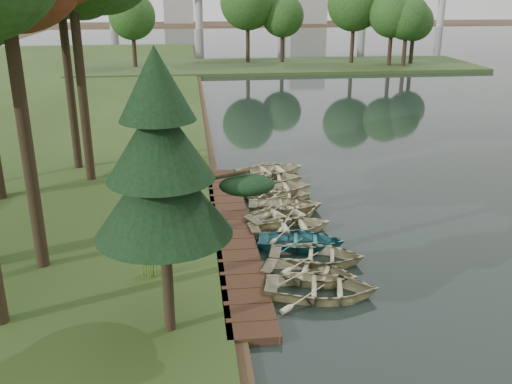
{
  "coord_description": "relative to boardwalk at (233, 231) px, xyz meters",
  "views": [
    {
      "loc": [
        -3.21,
        -21.83,
        9.84
      ],
      "look_at": [
        -0.56,
        0.52,
        1.66
      ],
      "focal_mm": 40.0,
      "sensor_mm": 36.0,
      "label": 1
    }
  ],
  "objects": [
    {
      "name": "rowboat_0",
      "position": [
        2.51,
        -5.49,
        0.3
      ],
      "size": [
        4.31,
        3.46,
        0.79
      ],
      "primitive_type": "imported",
      "rotation": [
        0.0,
        0.0,
        1.36
      ],
      "color": "#BFB98A",
      "rests_on": "water"
    },
    {
      "name": "far_trees",
      "position": [
        6.27,
        50.0,
        6.28
      ],
      "size": [
        45.6,
        5.6,
        8.8
      ],
      "color": "black",
      "rests_on": "peninsula"
    },
    {
      "name": "reeds_1",
      "position": [
        -1.96,
        1.71,
        0.62
      ],
      "size": [
        0.6,
        0.6,
        0.93
      ],
      "primitive_type": "cone",
      "color": "#3F661E",
      "rests_on": "bank"
    },
    {
      "name": "rowboat_5",
      "position": [
        2.42,
        1.1,
        0.29
      ],
      "size": [
        4.51,
        3.99,
        0.77
      ],
      "primitive_type": "imported",
      "rotation": [
        0.0,
        0.0,
        2.01
      ],
      "color": "#BFB98A",
      "rests_on": "water"
    },
    {
      "name": "reeds_0",
      "position": [
        -3.2,
        -3.87,
        0.71
      ],
      "size": [
        0.6,
        0.6,
        1.13
      ],
      "primitive_type": "cone",
      "color": "#3F661E",
      "rests_on": "bank"
    },
    {
      "name": "stored_rowboat",
      "position": [
        -3.9,
        9.11,
        0.48
      ],
      "size": [
        3.73,
        3.2,
        0.65
      ],
      "primitive_type": "imported",
      "rotation": [
        3.14,
        0.0,
        1.21
      ],
      "color": "#BFB98A",
      "rests_on": "bank"
    },
    {
      "name": "rowboat_8",
      "position": [
        2.44,
        4.54,
        0.29
      ],
      "size": [
        3.82,
        2.76,
        0.78
      ],
      "primitive_type": "imported",
      "rotation": [
        0.0,
        0.0,
        1.59
      ],
      "color": "#BFB98A",
      "rests_on": "water"
    },
    {
      "name": "peninsula",
      "position": [
        9.6,
        50.0,
        0.08
      ],
      "size": [
        50.0,
        14.0,
        0.45
      ],
      "primitive_type": "cube",
      "color": "#30461F",
      "rests_on": "ground"
    },
    {
      "name": "building_b",
      "position": [
        -3.4,
        145.0,
        5.85
      ],
      "size": [
        8.0,
        8.0,
        12.0
      ],
      "primitive_type": "cube",
      "color": "#A5A5A0",
      "rests_on": "ground"
    },
    {
      "name": "rowboat_6",
      "position": [
        2.6,
        2.26,
        0.25
      ],
      "size": [
        3.71,
        2.86,
        0.71
      ],
      "primitive_type": "imported",
      "rotation": [
        0.0,
        0.0,
        1.44
      ],
      "color": "#BFB98A",
      "rests_on": "water"
    },
    {
      "name": "rowboat_10",
      "position": [
        2.63,
        7.35,
        0.3
      ],
      "size": [
        4.36,
        3.55,
        0.79
      ],
      "primitive_type": "imported",
      "rotation": [
        0.0,
        0.0,
        1.81
      ],
      "color": "#BFB98A",
      "rests_on": "water"
    },
    {
      "name": "rowboat_3",
      "position": [
        2.57,
        -1.73,
        0.26
      ],
      "size": [
        3.86,
        3.07,
        0.72
      ],
      "primitive_type": "imported",
      "rotation": [
        0.0,
        0.0,
        1.38
      ],
      "color": "#2B6F77",
      "rests_on": "water"
    },
    {
      "name": "rowboat_9",
      "position": [
        2.33,
        6.08,
        0.28
      ],
      "size": [
        3.87,
        2.91,
        0.76
      ],
      "primitive_type": "imported",
      "rotation": [
        0.0,
        0.0,
        1.49
      ],
      "color": "#BFB98A",
      "rests_on": "water"
    },
    {
      "name": "rowboat_7",
      "position": [
        2.54,
        3.7,
        0.22
      ],
      "size": [
        3.31,
        2.53,
        0.64
      ],
      "primitive_type": "imported",
      "rotation": [
        0.0,
        0.0,
        1.46
      ],
      "color": "#BFB98A",
      "rests_on": "water"
    },
    {
      "name": "pine_tree",
      "position": [
        -2.42,
        -7.21,
        5.26
      ],
      "size": [
        3.8,
        3.8,
        8.17
      ],
      "color": "black",
      "rests_on": "bank"
    },
    {
      "name": "rowboat_4",
      "position": [
        2.4,
        -0.19,
        0.26
      ],
      "size": [
        3.71,
        2.8,
        0.73
      ],
      "primitive_type": "imported",
      "rotation": [
        0.0,
        0.0,
        1.66
      ],
      "color": "#BFB98A",
      "rests_on": "water"
    },
    {
      "name": "rowboat_1",
      "position": [
        2.37,
        -4.32,
        0.25
      ],
      "size": [
        4.07,
        3.56,
        0.7
      ],
      "primitive_type": "imported",
      "rotation": [
        0.0,
        0.0,
        1.17
      ],
      "color": "#BFB98A",
      "rests_on": "water"
    },
    {
      "name": "rowboat_2",
      "position": [
        2.9,
        -3.06,
        0.27
      ],
      "size": [
        4.1,
        3.37,
        0.74
      ],
      "primitive_type": "imported",
      "rotation": [
        0.0,
        0.0,
        1.32
      ],
      "color": "#BFB98A",
      "rests_on": "water"
    },
    {
      "name": "reeds_3",
      "position": [
        -2.98,
        5.89,
        0.72
      ],
      "size": [
        0.6,
        0.6,
        1.15
      ],
      "primitive_type": "cone",
      "color": "#3F661E",
      "rests_on": "bank"
    },
    {
      "name": "reeds_2",
      "position": [
        -1.0,
        7.17,
        0.58
      ],
      "size": [
        0.6,
        0.6,
        0.86
      ],
      "primitive_type": "cone",
      "color": "#3F661E",
      "rests_on": "bank"
    },
    {
      "name": "ground",
      "position": [
        1.6,
        0.0,
        -0.15
      ],
      "size": [
        300.0,
        300.0,
        0.0
      ],
      "primitive_type": "plane",
      "color": "#3D2F1D"
    },
    {
      "name": "boardwalk",
      "position": [
        0.0,
        0.0,
        0.0
      ],
      "size": [
        1.6,
        16.0,
        0.3
      ],
      "primitive_type": "cube",
      "color": "#362215",
      "rests_on": "ground"
    }
  ]
}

